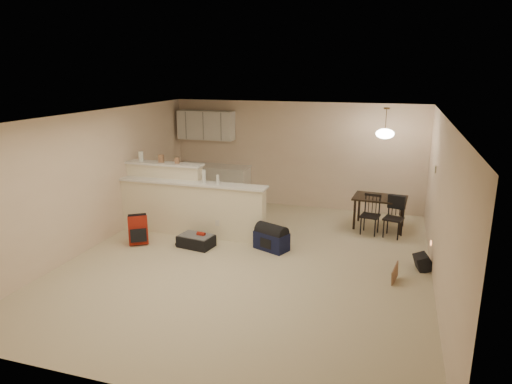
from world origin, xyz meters
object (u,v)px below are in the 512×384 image
at_px(navy_duffel, 271,241).
at_px(pendant_lamp, 385,133).
at_px(dining_chair_near, 370,215).
at_px(red_backpack, 138,230).
at_px(dining_chair_far, 393,218).
at_px(dining_table, 380,201).
at_px(suitcase, 196,241).
at_px(black_daypack, 422,262).

bearing_deg(navy_duffel, pendant_lamp, 68.06).
distance_m(dining_chair_near, red_backpack, 4.57).
distance_m(pendant_lamp, navy_duffel, 3.16).
relative_size(dining_chair_near, dining_chair_far, 1.00).
height_order(dining_table, suitcase, dining_table).
xyz_separation_m(suitcase, red_backpack, (-1.12, -0.18, 0.16)).
distance_m(pendant_lamp, black_daypack, 2.80).
relative_size(dining_chair_near, black_daypack, 2.75).
bearing_deg(dining_table, red_backpack, -147.63).
distance_m(dining_table, red_backpack, 4.91).
height_order(dining_chair_far, black_daypack, dining_chair_far).
bearing_deg(black_daypack, dining_table, 9.40).
relative_size(suitcase, black_daypack, 2.18).
bearing_deg(black_daypack, suitcase, 79.55).
relative_size(dining_chair_near, suitcase, 1.26).
height_order(suitcase, red_backpack, red_backpack).
xyz_separation_m(dining_chair_near, red_backpack, (-4.17, -1.86, -0.13)).
relative_size(red_backpack, black_daypack, 1.84).
bearing_deg(pendant_lamp, navy_duffel, -134.95).
bearing_deg(dining_chair_near, black_daypack, -47.40).
height_order(pendant_lamp, red_backpack, pendant_lamp).
distance_m(dining_table, dining_chair_near, 0.50).
xyz_separation_m(pendant_lamp, black_daypack, (0.80, -1.93, -1.86)).
distance_m(red_backpack, navy_duffel, 2.55).
xyz_separation_m(dining_table, navy_duffel, (-1.82, -1.83, -0.42)).
height_order(dining_table, navy_duffel, dining_table).
bearing_deg(dining_table, pendant_lamp, 49.47).
bearing_deg(pendant_lamp, dining_chair_far, -58.78).
bearing_deg(black_daypack, red_backpack, 80.96).
xyz_separation_m(dining_chair_near, dining_chair_far, (0.45, -0.05, 0.00)).
xyz_separation_m(dining_chair_far, black_daypack, (0.51, -1.45, -0.27)).
relative_size(dining_chair_near, red_backpack, 1.49).
relative_size(red_backpack, navy_duffel, 0.87).
bearing_deg(dining_chair_far, dining_table, 135.64).
height_order(dining_chair_far, navy_duffel, dining_chair_far).
xyz_separation_m(pendant_lamp, navy_duffel, (-1.82, -1.83, -1.82)).
bearing_deg(pendant_lamp, red_backpack, -152.11).
xyz_separation_m(dining_chair_far, navy_duffel, (-2.12, -1.35, -0.23)).
relative_size(dining_chair_far, suitcase, 1.27).
bearing_deg(dining_chair_far, navy_duffel, -133.14).
relative_size(navy_duffel, black_daypack, 2.11).
bearing_deg(dining_chair_far, dining_chair_near, -172.07).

